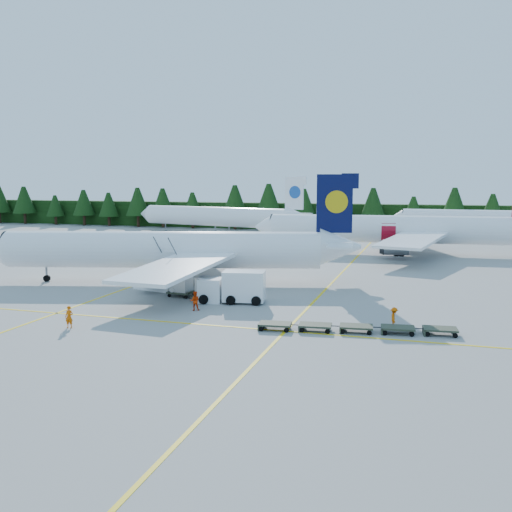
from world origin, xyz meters
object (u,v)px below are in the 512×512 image
(airliner_navy, at_px, (157,250))
(airliner_red, at_px, (384,230))
(airstairs, at_px, (160,280))
(service_truck, at_px, (232,287))

(airliner_navy, height_order, airliner_red, airliner_red)
(airliner_red, xyz_separation_m, airstairs, (-19.92, -36.20, -2.81))
(airliner_navy, xyz_separation_m, airstairs, (2.03, -3.38, -2.66))
(service_truck, bearing_deg, airliner_red, 65.52)
(airliner_navy, bearing_deg, airstairs, -73.76)
(airliner_red, height_order, service_truck, airliner_red)
(airstairs, bearing_deg, airliner_red, 74.88)
(airliner_navy, relative_size, service_truck, 6.26)
(airliner_navy, bearing_deg, service_truck, -48.18)
(airstairs, distance_m, service_truck, 10.27)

